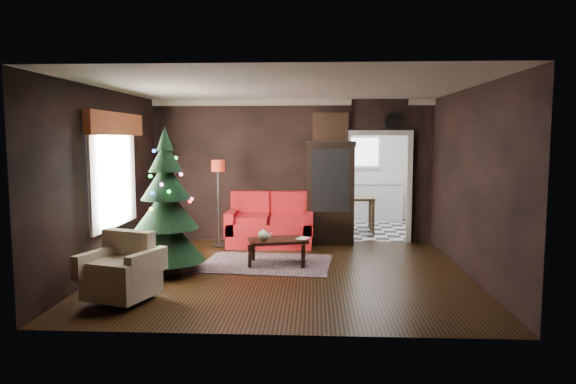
{
  "coord_description": "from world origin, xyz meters",
  "views": [
    {
      "loc": [
        0.43,
        -7.73,
        2.06
      ],
      "look_at": [
        0.0,
        0.9,
        1.15
      ],
      "focal_mm": 32.34,
      "sensor_mm": 36.0,
      "label": 1
    }
  ],
  "objects_px": {
    "loveseat": "(270,219)",
    "teapot": "(263,235)",
    "kitchen_table": "(357,214)",
    "curio_cabinet": "(330,195)",
    "floor_lamp": "(219,203)",
    "christmas_tree": "(166,204)",
    "armchair": "(121,265)",
    "coffee_table": "(277,252)",
    "wall_clock": "(393,121)"
  },
  "relations": [
    {
      "from": "wall_clock",
      "to": "loveseat",
      "type": "bearing_deg",
      "value": -170.34
    },
    {
      "from": "curio_cabinet",
      "to": "wall_clock",
      "type": "distance_m",
      "value": 1.88
    },
    {
      "from": "christmas_tree",
      "to": "teapot",
      "type": "relative_size",
      "value": 11.27
    },
    {
      "from": "coffee_table",
      "to": "teapot",
      "type": "xyz_separation_m",
      "value": [
        -0.21,
        -0.16,
        0.3
      ]
    },
    {
      "from": "wall_clock",
      "to": "kitchen_table",
      "type": "bearing_deg",
      "value": 113.75
    },
    {
      "from": "loveseat",
      "to": "teapot",
      "type": "bearing_deg",
      "value": -88.89
    },
    {
      "from": "teapot",
      "to": "wall_clock",
      "type": "relative_size",
      "value": 0.61
    },
    {
      "from": "curio_cabinet",
      "to": "kitchen_table",
      "type": "height_order",
      "value": "curio_cabinet"
    },
    {
      "from": "loveseat",
      "to": "teapot",
      "type": "height_order",
      "value": "loveseat"
    },
    {
      "from": "floor_lamp",
      "to": "armchair",
      "type": "xyz_separation_m",
      "value": [
        -0.62,
        -3.35,
        -0.37
      ]
    },
    {
      "from": "curio_cabinet",
      "to": "armchair",
      "type": "height_order",
      "value": "curio_cabinet"
    },
    {
      "from": "teapot",
      "to": "kitchen_table",
      "type": "bearing_deg",
      "value": 62.15
    },
    {
      "from": "armchair",
      "to": "coffee_table",
      "type": "bearing_deg",
      "value": 66.41
    },
    {
      "from": "floor_lamp",
      "to": "wall_clock",
      "type": "distance_m",
      "value": 3.7
    },
    {
      "from": "christmas_tree",
      "to": "kitchen_table",
      "type": "relative_size",
      "value": 2.94
    },
    {
      "from": "armchair",
      "to": "wall_clock",
      "type": "bearing_deg",
      "value": 63.97
    },
    {
      "from": "christmas_tree",
      "to": "coffee_table",
      "type": "height_order",
      "value": "christmas_tree"
    },
    {
      "from": "loveseat",
      "to": "armchair",
      "type": "bearing_deg",
      "value": -114.12
    },
    {
      "from": "armchair",
      "to": "floor_lamp",
      "type": "bearing_deg",
      "value": 98.56
    },
    {
      "from": "loveseat",
      "to": "armchair",
      "type": "xyz_separation_m",
      "value": [
        -1.58,
        -3.52,
        -0.04
      ]
    },
    {
      "from": "coffee_table",
      "to": "kitchen_table",
      "type": "relative_size",
      "value": 1.22
    },
    {
      "from": "floor_lamp",
      "to": "christmas_tree",
      "type": "bearing_deg",
      "value": -102.88
    },
    {
      "from": "floor_lamp",
      "to": "armchair",
      "type": "relative_size",
      "value": 2.07
    },
    {
      "from": "floor_lamp",
      "to": "kitchen_table",
      "type": "relative_size",
      "value": 2.16
    },
    {
      "from": "teapot",
      "to": "wall_clock",
      "type": "bearing_deg",
      "value": 42.12
    },
    {
      "from": "floor_lamp",
      "to": "teapot",
      "type": "relative_size",
      "value": 8.3
    },
    {
      "from": "floor_lamp",
      "to": "teapot",
      "type": "height_order",
      "value": "floor_lamp"
    },
    {
      "from": "curio_cabinet",
      "to": "christmas_tree",
      "type": "distance_m",
      "value": 3.44
    },
    {
      "from": "curio_cabinet",
      "to": "kitchen_table",
      "type": "xyz_separation_m",
      "value": [
        0.65,
        1.43,
        -0.57
      ]
    },
    {
      "from": "curio_cabinet",
      "to": "floor_lamp",
      "type": "distance_m",
      "value": 2.15
    },
    {
      "from": "christmas_tree",
      "to": "floor_lamp",
      "type": "bearing_deg",
      "value": 77.12
    },
    {
      "from": "curio_cabinet",
      "to": "teapot",
      "type": "distance_m",
      "value": 2.26
    },
    {
      "from": "curio_cabinet",
      "to": "kitchen_table",
      "type": "distance_m",
      "value": 1.67
    },
    {
      "from": "armchair",
      "to": "coffee_table",
      "type": "height_order",
      "value": "armchair"
    },
    {
      "from": "armchair",
      "to": "wall_clock",
      "type": "height_order",
      "value": "wall_clock"
    },
    {
      "from": "curio_cabinet",
      "to": "coffee_table",
      "type": "xyz_separation_m",
      "value": [
        -0.9,
        -1.76,
        -0.73
      ]
    },
    {
      "from": "curio_cabinet",
      "to": "floor_lamp",
      "type": "bearing_deg",
      "value": -169.42
    },
    {
      "from": "loveseat",
      "to": "kitchen_table",
      "type": "xyz_separation_m",
      "value": [
        1.8,
        1.65,
        -0.12
      ]
    },
    {
      "from": "loveseat",
      "to": "wall_clock",
      "type": "distance_m",
      "value": 3.04
    },
    {
      "from": "loveseat",
      "to": "curio_cabinet",
      "type": "height_order",
      "value": "curio_cabinet"
    },
    {
      "from": "curio_cabinet",
      "to": "floor_lamp",
      "type": "relative_size",
      "value": 1.17
    },
    {
      "from": "curio_cabinet",
      "to": "wall_clock",
      "type": "height_order",
      "value": "wall_clock"
    },
    {
      "from": "loveseat",
      "to": "floor_lamp",
      "type": "distance_m",
      "value": 1.03
    },
    {
      "from": "floor_lamp",
      "to": "teapot",
      "type": "bearing_deg",
      "value": -56.9
    },
    {
      "from": "christmas_tree",
      "to": "loveseat",
      "type": "bearing_deg",
      "value": 56.28
    },
    {
      "from": "curio_cabinet",
      "to": "loveseat",
      "type": "bearing_deg",
      "value": -169.17
    },
    {
      "from": "loveseat",
      "to": "wall_clock",
      "type": "relative_size",
      "value": 5.31
    },
    {
      "from": "christmas_tree",
      "to": "armchair",
      "type": "relative_size",
      "value": 2.81
    },
    {
      "from": "loveseat",
      "to": "christmas_tree",
      "type": "relative_size",
      "value": 0.77
    },
    {
      "from": "christmas_tree",
      "to": "teapot",
      "type": "xyz_separation_m",
      "value": [
        1.43,
        0.4,
        -0.53
      ]
    }
  ]
}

